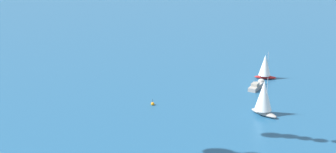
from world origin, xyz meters
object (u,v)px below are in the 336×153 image
object	(u,v)px
sailboat_inshore	(265,66)
marker_buoy	(153,104)
sailboat_far_stbd	(264,97)
motorboat_trailing	(257,86)

from	to	relation	value
sailboat_inshore	marker_buoy	bearing A→B (deg)	-82.99
sailboat_far_stbd	marker_buoy	xyz separation A→B (m)	(-22.02, -25.19, -4.96)
sailboat_far_stbd	sailboat_inshore	size ratio (longest dim) A/B	1.19
sailboat_far_stbd	motorboat_trailing	xyz separation A→B (m)	(-20.77, 13.19, -4.57)
motorboat_trailing	sailboat_far_stbd	bearing A→B (deg)	-32.43
sailboat_inshore	marker_buoy	xyz separation A→B (m)	(5.75, -46.80, -4.09)
sailboat_far_stbd	marker_buoy	world-z (taller)	sailboat_far_stbd
sailboat_inshore	marker_buoy	size ratio (longest dim) A/B	4.67
marker_buoy	motorboat_trailing	bearing A→B (deg)	88.13
motorboat_trailing	sailboat_inshore	bearing A→B (deg)	129.76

